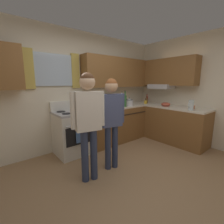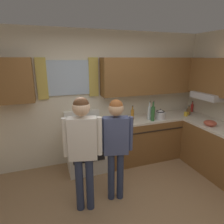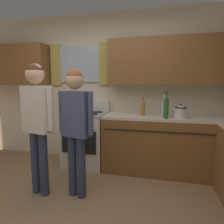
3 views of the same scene
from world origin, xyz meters
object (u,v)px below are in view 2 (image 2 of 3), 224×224
bottle_sauce_red (192,108)px  bottle_squat_brown (189,111)px  mug_mustard_yellow (186,114)px  bottle_wine_green (153,113)px  mixing_bowl (210,123)px  stovetop_kettle (160,114)px  adult_in_plaid (116,139)px  adult_left (83,143)px  bottle_tall_clear (149,113)px  stove_oven (86,146)px  bottle_oil_amber (132,114)px

bottle_sauce_red → bottle_squat_brown: size_ratio=1.20×
mug_mustard_yellow → bottle_sauce_red: bearing=33.8°
bottle_wine_green → mixing_bowl: size_ratio=1.80×
stovetop_kettle → adult_in_plaid: 1.50m
adult_left → bottle_squat_brown: bearing=20.2°
mixing_bowl → adult_left: 2.38m
mug_mustard_yellow → mixing_bowl: 0.64m
mug_mustard_yellow → adult_left: 2.52m
adult_left → bottle_sauce_red: bearing=22.0°
stovetop_kettle → bottle_tall_clear: bearing=169.4°
bottle_sauce_red → mug_mustard_yellow: 0.44m
mixing_bowl → adult_in_plaid: adult_in_plaid is taller
bottle_sauce_red → mixing_bowl: bottle_sauce_red is taller
stove_oven → stovetop_kettle: bearing=-5.8°
bottle_wine_green → bottle_tall_clear: 0.10m
bottle_wine_green → adult_in_plaid: (-1.05, -0.76, -0.07)m
mixing_bowl → adult_left: (-2.37, -0.22, 0.08)m
bottle_oil_amber → mug_mustard_yellow: (1.18, -0.16, -0.06)m
bottle_wine_green → bottle_oil_amber: size_ratio=1.38×
bottle_squat_brown → stovetop_kettle: size_ratio=0.75×
bottle_tall_clear → adult_in_plaid: adult_in_plaid is taller
bottle_sauce_red → adult_in_plaid: size_ratio=0.16×
bottle_wine_green → adult_left: bearing=-151.8°
bottle_squat_brown → bottle_wine_green: bearing=-174.7°
bottle_wine_green → stovetop_kettle: size_ratio=1.44×
stove_oven → mixing_bowl: size_ratio=5.02×
stovetop_kettle → mixing_bowl: size_ratio=1.25×
bottle_sauce_red → stovetop_kettle: size_ratio=0.90×
bottle_squat_brown → bottle_tall_clear: bearing=179.3°
adult_in_plaid → mug_mustard_yellow: bearing=23.0°
bottle_oil_amber → bottle_squat_brown: size_ratio=1.40×
bottle_tall_clear → bottle_squat_brown: (0.96, -0.01, -0.06)m
bottle_wine_green → bottle_sauce_red: 1.23m
bottle_tall_clear → bottle_squat_brown: bearing=-0.7°
bottle_sauce_red → bottle_tall_clear: (-1.22, -0.18, 0.05)m
mug_mustard_yellow → adult_left: adult_left is taller
bottle_sauce_red → mixing_bowl: bearing=-112.4°
bottle_oil_amber → bottle_tall_clear: size_ratio=0.78×
adult_in_plaid → bottle_sauce_red: bearing=24.9°
bottle_squat_brown → mixing_bowl: (-0.10, -0.69, -0.03)m
mixing_bowl → bottle_tall_clear: bearing=140.8°
bottle_squat_brown → mixing_bowl: bottle_squat_brown is taller
mixing_bowl → adult_left: size_ratio=0.13×
bottle_squat_brown → mug_mustard_yellow: bearing=-154.4°
adult_left → bottle_wine_green: bearing=28.2°
bottle_oil_amber → bottle_squat_brown: bearing=-5.0°
bottle_sauce_red → adult_left: (-2.73, -1.10, 0.03)m
bottle_wine_green → bottle_sauce_red: (1.20, 0.28, -0.06)m
bottle_oil_amber → mug_mustard_yellow: size_ratio=2.38×
bottle_oil_amber → bottle_sauce_red: 1.55m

